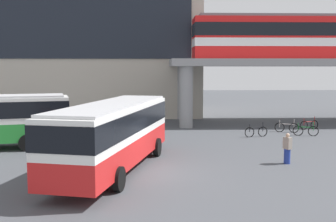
% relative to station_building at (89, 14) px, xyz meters
% --- Properties ---
extents(ground_plane, '(120.00, 120.00, 0.00)m').
position_rel_station_building_xyz_m(ground_plane, '(6.61, -16.25, -10.58)').
color(ground_plane, '#47494F').
extents(station_building, '(23.30, 13.01, 21.14)m').
position_rel_station_building_xyz_m(station_building, '(0.00, 0.00, 0.00)').
color(station_building, '#B2A899').
rests_on(station_building, ground_plane).
extents(elevated_platform, '(27.84, 7.42, 5.60)m').
position_rel_station_building_xyz_m(elevated_platform, '(22.33, -8.97, -5.73)').
color(elevated_platform, gray).
rests_on(elevated_platform, ground_plane).
extents(train, '(22.13, 2.96, 3.84)m').
position_rel_station_building_xyz_m(train, '(21.50, -8.97, -3.01)').
color(train, red).
rests_on(train, elevated_platform).
extents(bus_main, '(5.07, 11.33, 3.22)m').
position_rel_station_building_xyz_m(bus_main, '(5.14, -25.76, -8.59)').
color(bus_main, red).
rests_on(bus_main, ground_plane).
extents(bicycle_silver, '(1.69, 0.72, 1.04)m').
position_rel_station_building_xyz_m(bicycle_silver, '(17.06, -14.55, -10.22)').
color(bicycle_silver, black).
rests_on(bicycle_silver, ground_plane).
extents(bicycle_red, '(1.70, 0.67, 1.04)m').
position_rel_station_building_xyz_m(bicycle_red, '(19.30, -13.23, -10.22)').
color(bicycle_red, black).
rests_on(bicycle_red, ground_plane).
extents(bicycle_green, '(1.74, 0.53, 1.04)m').
position_rel_station_building_xyz_m(bicycle_green, '(17.91, -16.17, -10.22)').
color(bicycle_green, black).
rests_on(bicycle_green, ground_plane).
extents(bicycle_black, '(1.74, 0.53, 1.04)m').
position_rel_station_building_xyz_m(bicycle_black, '(14.23, -16.54, -10.22)').
color(bicycle_black, black).
rests_on(bicycle_black, ground_plane).
extents(pedestrian_by_bike_rack, '(0.42, 0.48, 1.57)m').
position_rel_station_building_xyz_m(pedestrian_by_bike_rack, '(13.78, -24.64, -9.85)').
color(pedestrian_by_bike_rack, navy).
rests_on(pedestrian_by_bike_rack, ground_plane).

